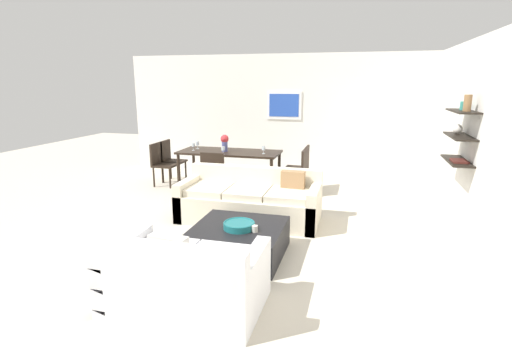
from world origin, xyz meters
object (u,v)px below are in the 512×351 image
dining_chair_right_near (298,169)px  loveseat_white (184,279)px  coffee_table (239,241)px  dining_table (229,155)px  wine_glass_left_near (193,145)px  decorative_bowl (239,225)px  dining_chair_left_far (170,158)px  candle_jar (255,229)px  dining_chair_foot (215,172)px  centerpiece_vase (225,142)px  dining_chair_left_near (161,161)px  sofa_beige (250,202)px  wine_glass_right_near (264,148)px  dining_chair_right_far (301,165)px  wine_glass_left_far (197,143)px  wine_glass_foot (223,149)px

dining_chair_right_near → loveseat_white: bearing=-96.0°
coffee_table → dining_table: bearing=110.7°
loveseat_white → coffee_table: bearing=83.0°
loveseat_white → wine_glass_left_near: (-1.71, 4.13, 0.56)m
decorative_bowl → dining_chair_left_far: (-2.58, 3.27, 0.08)m
coffee_table → candle_jar: 0.35m
dining_chair_foot → dining_table: bearing=90.0°
candle_jar → dining_chair_foot: bearing=120.9°
centerpiece_vase → dining_chair_right_near: bearing=-5.4°
dining_chair_left_near → dining_chair_left_far: size_ratio=1.00×
dining_chair_right_near → dining_chair_left_far: size_ratio=1.00×
sofa_beige → dining_chair_left_far: size_ratio=2.43×
candle_jar → wine_glass_right_near: wine_glass_right_near is taller
decorative_bowl → dining_chair_left_near: bearing=131.8°
dining_chair_right_near → centerpiece_vase: (-1.49, 0.14, 0.44)m
loveseat_white → dining_chair_right_far: size_ratio=1.64×
decorative_bowl → sofa_beige: bearing=100.2°
loveseat_white → candle_jar: loveseat_white is taller
wine_glass_left_near → dining_chair_left_near: bearing=-172.8°
loveseat_white → wine_glass_right_near: wine_glass_right_near is taller
dining_table → wine_glass_left_near: size_ratio=13.16×
dining_chair_foot → wine_glass_left_near: bearing=135.1°
sofa_beige → wine_glass_left_far: wine_glass_left_far is taller
coffee_table → wine_glass_left_far: wine_glass_left_far is taller
wine_glass_foot → wine_glass_right_near: bearing=19.6°
candle_jar → wine_glass_foot: size_ratio=0.51×
dining_chair_left_near → wine_glass_foot: bearing=-7.0°
loveseat_white → wine_glass_foot: bearing=104.3°
coffee_table → wine_glass_left_near: size_ratio=7.11×
decorative_bowl → dining_chair_right_far: bearing=85.7°
wine_glass_left_far → wine_glass_foot: (0.73, -0.47, -0.00)m
decorative_bowl → dining_chair_right_near: size_ratio=0.43×
sofa_beige → dining_chair_right_far: bearing=75.8°
coffee_table → dining_chair_left_near: 3.81m
dining_chair_right_far → dining_chair_left_near: 2.85m
decorative_bowl → wine_glass_left_near: size_ratio=2.49×
wine_glass_right_near → dining_chair_foot: bearing=-135.1°
wine_glass_left_near → centerpiece_vase: (0.65, 0.06, 0.09)m
candle_jar → dining_table: bearing=113.7°
loveseat_white → dining_table: (-0.98, 4.23, 0.39)m
wine_glass_left_near → centerpiece_vase: size_ratio=0.46×
coffee_table → candle_jar: bearing=-27.9°
wine_glass_foot → candle_jar: bearing=-63.6°
dining_table → wine_glass_right_near: bearing=-8.2°
sofa_beige → wine_glass_left_near: bearing=135.3°
coffee_table → dining_chair_right_far: bearing=85.1°
wine_glass_right_near → candle_jar: bearing=-78.0°
coffee_table → dining_chair_left_far: (-2.55, 3.19, 0.31)m
dining_chair_foot → wine_glass_left_far: size_ratio=5.64×
dining_chair_foot → wine_glass_foot: bearing=90.0°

